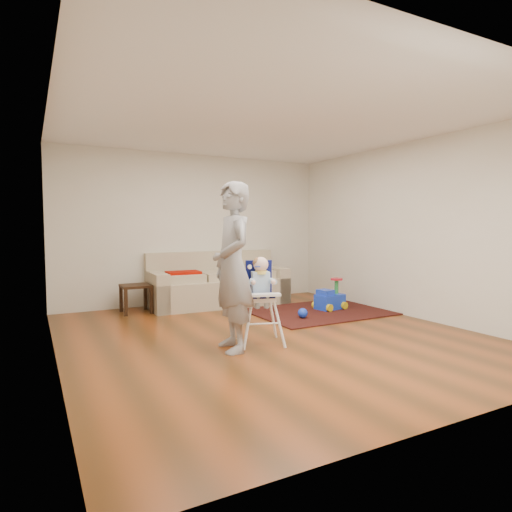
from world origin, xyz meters
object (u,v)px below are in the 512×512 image
side_table (136,299)px  toy_ball (303,313)px  high_chair (261,302)px  ride_on_toy (330,294)px  sofa (218,279)px  adult (232,267)px

side_table → toy_ball: (2.12, -1.67, -0.14)m
side_table → high_chair: bearing=-70.1°
ride_on_toy → sofa: bearing=129.7°
sofa → ride_on_toy: size_ratio=4.78×
sofa → side_table: sofa is taller
adult → toy_ball: bearing=127.2°
side_table → toy_ball: size_ratio=3.07×
side_table → high_chair: 2.72m
side_table → adult: size_ratio=0.24×
high_chair → toy_ball: bearing=54.2°
ride_on_toy → toy_ball: (-0.81, -0.38, -0.18)m
high_chair → side_table: bearing=127.9°
sofa → ride_on_toy: (1.48, -1.31, -0.20)m
ride_on_toy → high_chair: size_ratio=0.49×
side_table → toy_ball: 2.70m
sofa → toy_ball: bearing=-66.8°
sofa → toy_ball: (0.67, -1.69, -0.38)m
side_table → adult: 2.78m
sofa → adult: adult is taller
ride_on_toy → adult: adult is taller
high_chair → ride_on_toy: bearing=50.2°
high_chair → adult: bearing=-149.1°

